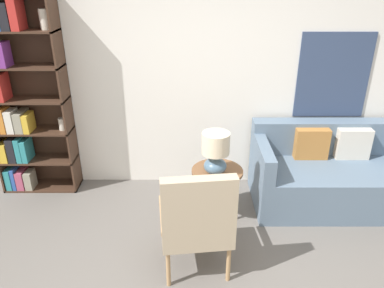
{
  "coord_description": "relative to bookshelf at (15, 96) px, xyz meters",
  "views": [
    {
      "loc": [
        -0.04,
        -1.96,
        2.35
      ],
      "look_at": [
        -0.03,
        1.12,
        0.9
      ],
      "focal_mm": 35.0,
      "sensor_mm": 36.0,
      "label": 1
    }
  ],
  "objects": [
    {
      "name": "wall_back",
      "position": [
        1.92,
        0.18,
        0.23
      ],
      "size": [
        6.4,
        0.08,
        2.7
      ],
      "color": "white",
      "rests_on": "ground_plane"
    },
    {
      "name": "bookshelf",
      "position": [
        0.0,
        0.0,
        0.0
      ],
      "size": [
        0.84,
        0.3,
        2.16
      ],
      "color": "#422B1E",
      "rests_on": "ground_plane"
    },
    {
      "name": "armchair",
      "position": [
        1.9,
        -1.38,
        -0.57
      ],
      "size": [
        0.63,
        0.63,
        0.98
      ],
      "color": "tan",
      "rests_on": "ground_plane"
    },
    {
      "name": "couch",
      "position": [
        3.38,
        -0.28,
        -0.8
      ],
      "size": [
        1.69,
        0.87,
        0.84
      ],
      "color": "slate",
      "rests_on": "ground_plane"
    },
    {
      "name": "side_table",
      "position": [
        2.11,
        -0.6,
        -0.63
      ],
      "size": [
        0.51,
        0.51,
        0.56
      ],
      "color": "brown",
      "rests_on": "ground_plane"
    },
    {
      "name": "table_lamp",
      "position": [
        2.08,
        -0.65,
        -0.33
      ],
      "size": [
        0.26,
        0.26,
        0.42
      ],
      "color": "slate",
      "rests_on": "side_table"
    }
  ]
}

